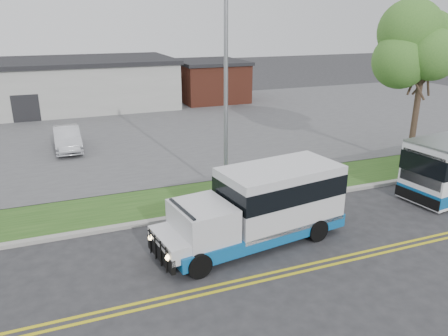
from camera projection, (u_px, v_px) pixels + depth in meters
name	position (u px, v px, depth m)	size (l,w,h in m)	color
ground	(180.00, 232.00, 16.77)	(140.00, 140.00, 0.00)	#28282B
lane_line_north	(215.00, 286.00, 13.38)	(70.00, 0.12, 0.01)	gold
lane_line_south	(218.00, 291.00, 13.12)	(70.00, 0.12, 0.01)	gold
curb	(173.00, 218.00, 17.71)	(80.00, 0.30, 0.15)	#9E9B93
verge	(162.00, 202.00, 19.31)	(80.00, 3.30, 0.10)	#234717
parking_lot	(115.00, 130.00, 31.71)	(80.00, 25.00, 0.10)	#4C4C4F
commercial_building	(26.00, 86.00, 37.73)	(25.40, 10.40, 4.35)	#9E9E99
brick_wing	(209.00, 81.00, 42.63)	(6.30, 7.30, 3.90)	brown
tree_east	(425.00, 50.00, 22.22)	(5.20, 5.20, 8.33)	#31211B
streetlight_near	(227.00, 81.00, 18.50)	(0.35, 1.53, 9.50)	gray
shuttle_bus	(264.00, 203.00, 15.73)	(7.33, 3.27, 2.72)	#0D5392
parked_car_a	(67.00, 139.00, 26.58)	(1.51, 4.32, 1.42)	silver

